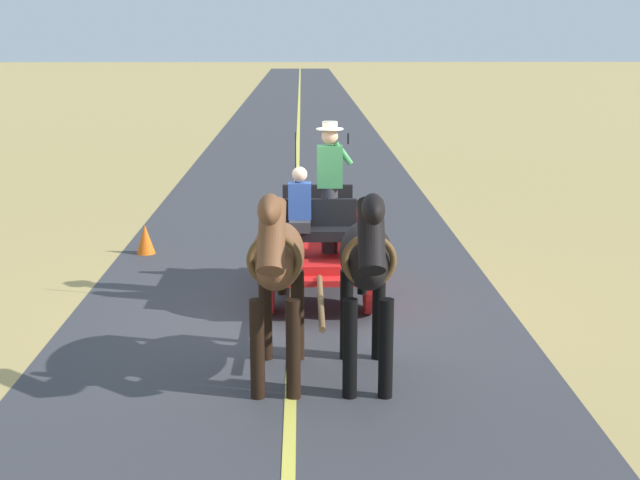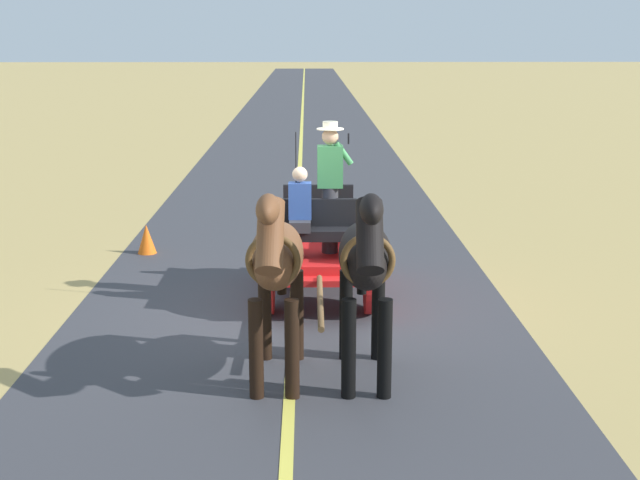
# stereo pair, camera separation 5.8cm
# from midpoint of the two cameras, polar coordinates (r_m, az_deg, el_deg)

# --- Properties ---
(ground_plane) EXTENTS (200.00, 200.00, 0.00)m
(ground_plane) POSITION_cam_midpoint_polar(r_m,az_deg,el_deg) (11.59, -1.62, -4.91)
(ground_plane) COLOR tan
(road_surface) EXTENTS (5.89, 160.00, 0.01)m
(road_surface) POSITION_cam_midpoint_polar(r_m,az_deg,el_deg) (11.59, -1.62, -4.89)
(road_surface) COLOR #38383D
(road_surface) RESTS_ON ground
(road_centre_stripe) EXTENTS (0.12, 160.00, 0.00)m
(road_centre_stripe) POSITION_cam_midpoint_polar(r_m,az_deg,el_deg) (11.59, -1.62, -4.87)
(road_centre_stripe) COLOR #DBCC4C
(road_centre_stripe) RESTS_ON road_surface
(horse_drawn_carriage) EXTENTS (1.43, 4.50, 2.50)m
(horse_drawn_carriage) POSITION_cam_midpoint_polar(r_m,az_deg,el_deg) (12.12, 0.07, -0.08)
(horse_drawn_carriage) COLOR red
(horse_drawn_carriage) RESTS_ON ground
(horse_near_side) EXTENTS (0.59, 2.13, 2.21)m
(horse_near_side) POSITION_cam_midpoint_polar(r_m,az_deg,el_deg) (9.08, 3.18, -1.42)
(horse_near_side) COLOR black
(horse_near_side) RESTS_ON ground
(horse_off_side) EXTENTS (0.62, 2.13, 2.21)m
(horse_off_side) POSITION_cam_midpoint_polar(r_m,az_deg,el_deg) (9.06, -2.70, -1.43)
(horse_off_side) COLOR brown
(horse_off_side) RESTS_ON ground
(traffic_cone) EXTENTS (0.32, 0.32, 0.50)m
(traffic_cone) POSITION_cam_midpoint_polar(r_m,az_deg,el_deg) (14.98, -11.14, 0.06)
(traffic_cone) COLOR orange
(traffic_cone) RESTS_ON ground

